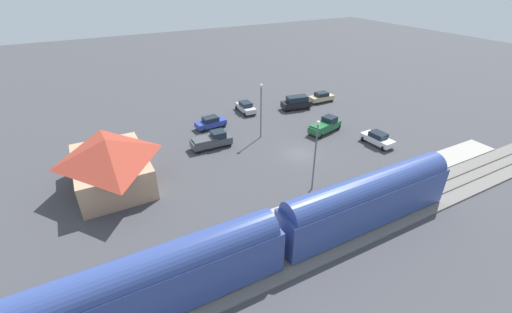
{
  "coord_description": "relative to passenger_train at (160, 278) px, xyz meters",
  "views": [
    {
      "loc": [
        -31.01,
        23.16,
        21.18
      ],
      "look_at": [
        0.48,
        6.09,
        1.0
      ],
      "focal_mm": 23.77,
      "sensor_mm": 36.0,
      "label": 1
    }
  ],
  "objects": [
    {
      "name": "sedan_blue",
      "position": [
        27.01,
        -14.33,
        -1.98
      ],
      "size": [
        2.16,
        4.62,
        1.74
      ],
      "color": "#283D9E",
      "rests_on": "ground"
    },
    {
      "name": "suv_black",
      "position": [
        27.34,
        -29.95,
        -1.71
      ],
      "size": [
        2.78,
        5.17,
        2.22
      ],
      "color": "black",
      "rests_on": "ground"
    },
    {
      "name": "sedan_white",
      "position": [
        11.2,
        -32.14,
        -1.98
      ],
      "size": [
        4.62,
        2.52,
        1.74
      ],
      "color": "white",
      "rests_on": "ground"
    },
    {
      "name": "ground_plane",
      "position": [
        14.0,
        -21.32,
        -2.86
      ],
      "size": [
        200.0,
        200.0,
        0.0
      ],
      "primitive_type": "plane",
      "color": "#424247"
    },
    {
      "name": "station_building",
      "position": [
        18.0,
        0.68,
        0.02
      ],
      "size": [
        11.18,
        8.07,
        5.52
      ],
      "color": "tan",
      "rests_on": "ground"
    },
    {
      "name": "pickup_green",
      "position": [
        17.73,
        -28.44,
        -1.83
      ],
      "size": [
        3.23,
        5.72,
        2.14
      ],
      "color": "#236638",
      "rests_on": "ground"
    },
    {
      "name": "light_pole_near_platform",
      "position": [
        6.8,
        -17.98,
        2.19
      ],
      "size": [
        0.44,
        0.44,
        8.06
      ],
      "color": "#515156",
      "rests_on": "ground"
    },
    {
      "name": "sedan_silver",
      "position": [
        30.14,
        -21.77,
        -1.98
      ],
      "size": [
        4.56,
        2.39,
        1.74
      ],
      "color": "silver",
      "rests_on": "ground"
    },
    {
      "name": "platform",
      "position": [
        4.0,
        -21.32,
        -2.71
      ],
      "size": [
        3.2,
        46.0,
        0.3
      ],
      "color": "#A8A399",
      "rests_on": "ground"
    },
    {
      "name": "railway_track",
      "position": [
        -0.0,
        -21.32,
        -2.76
      ],
      "size": [
        4.8,
        70.0,
        0.3
      ],
      "color": "slate",
      "rests_on": "ground"
    },
    {
      "name": "sedan_tan",
      "position": [
        28.1,
        -35.85,
        -1.98
      ],
      "size": [
        1.98,
        4.55,
        1.74
      ],
      "color": "#C6B284",
      "rests_on": "ground"
    },
    {
      "name": "passenger_train",
      "position": [
        0.0,
        0.0,
        0.0
      ],
      "size": [
        2.93,
        56.01,
        4.98
      ],
      "color": "#33478C",
      "rests_on": "railway_track"
    },
    {
      "name": "light_pole_lot_center",
      "position": [
        20.67,
        -19.35,
        2.02
      ],
      "size": [
        0.44,
        0.44,
        7.75
      ],
      "color": "#515156",
      "rests_on": "ground"
    },
    {
      "name": "pedestrian_on_platform",
      "position": [
        3.68,
        -16.75,
        -1.58
      ],
      "size": [
        0.36,
        0.36,
        1.71
      ],
      "color": "#333338",
      "rests_on": "platform"
    },
    {
      "name": "pickup_charcoal",
      "position": [
        21.08,
        -12.16,
        -1.83
      ],
      "size": [
        2.1,
        5.45,
        2.14
      ],
      "color": "#47494F",
      "rests_on": "ground"
    }
  ]
}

